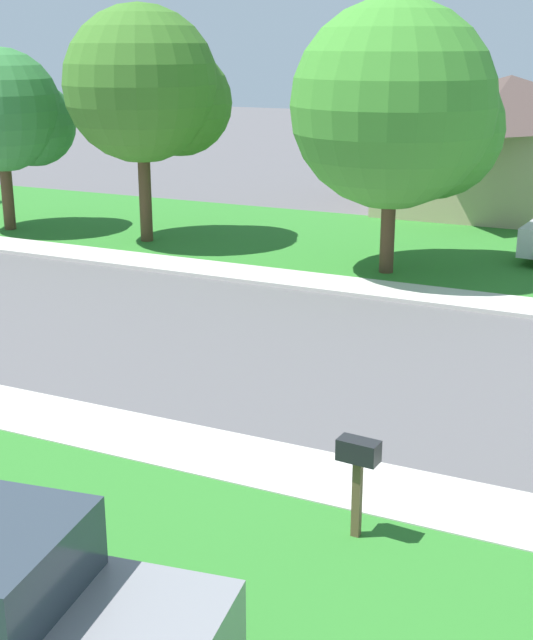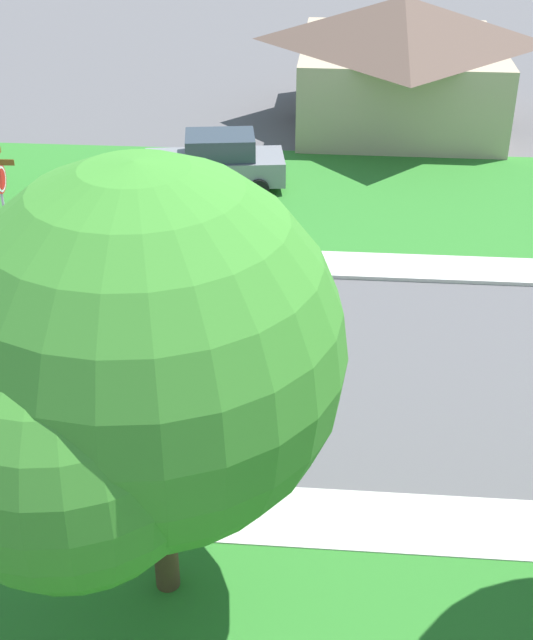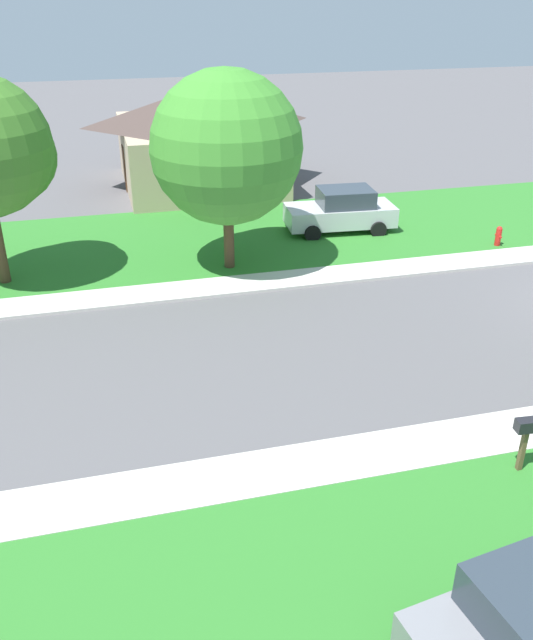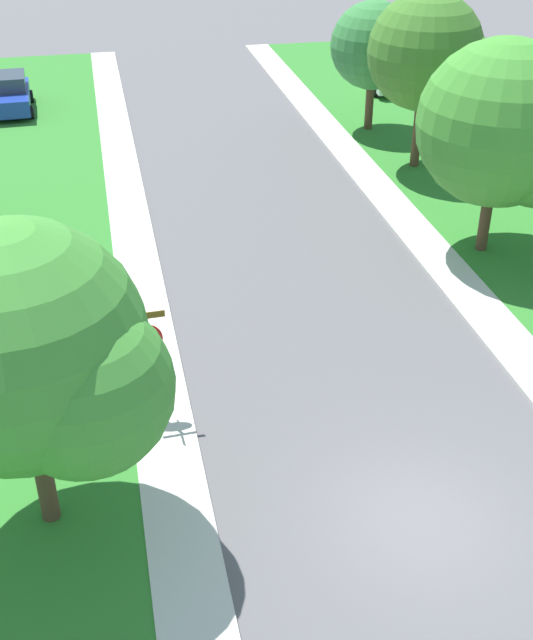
# 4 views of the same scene
# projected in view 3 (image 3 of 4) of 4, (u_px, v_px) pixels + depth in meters

# --- Properties ---
(sidewalk_east) EXTENTS (1.40, 56.00, 0.10)m
(sidewalk_east) POSITION_uv_depth(u_px,v_px,m) (207.00, 288.00, 21.74)
(sidewalk_east) COLOR beige
(sidewalk_east) RESTS_ON ground
(lawn_east) EXTENTS (8.00, 56.00, 0.08)m
(lawn_east) POSITION_uv_depth(u_px,v_px,m) (187.00, 240.00, 25.80)
(lawn_east) COLOR #2D7528
(lawn_east) RESTS_ON ground
(sidewalk_west) EXTENTS (1.40, 56.00, 0.10)m
(sidewalk_west) POSITION_uv_depth(u_px,v_px,m) (285.00, 470.00, 13.63)
(sidewalk_west) COLOR beige
(sidewalk_west) RESTS_ON ground
(car_silver_across_road) EXTENTS (2.28, 4.42, 1.76)m
(car_silver_across_road) POSITION_uv_depth(u_px,v_px,m) (341.00, 211.00, 26.45)
(car_silver_across_road) COLOR silver
(car_silver_across_road) RESTS_ON ground
(tree_across_right) EXTENTS (5.38, 5.00, 6.72)m
(tree_across_right) POSITION_uv_depth(u_px,v_px,m) (231.00, 151.00, 21.82)
(tree_across_right) COLOR #4C3823
(tree_across_right) RESTS_ON ground
(house_right_setback) EXTENTS (9.05, 7.86, 4.60)m
(house_right_setback) POSITION_uv_depth(u_px,v_px,m) (198.00, 136.00, 32.00)
(house_right_setback) COLOR tan
(house_right_setback) RESTS_ON ground
(fire_hydrant) EXTENTS (0.38, 0.22, 0.83)m
(fire_hydrant) POSITION_uv_depth(u_px,v_px,m) (498.00, 236.00, 25.05)
(fire_hydrant) COLOR red
(fire_hydrant) RESTS_ON ground
(mailbox) EXTENTS (0.28, 0.50, 1.31)m
(mailbox) POSITION_uv_depth(u_px,v_px,m) (526.00, 432.00, 13.18)
(mailbox) COLOR brown
(mailbox) RESTS_ON ground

